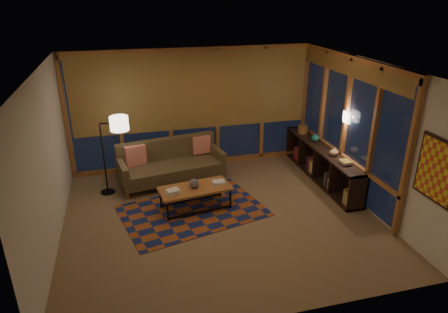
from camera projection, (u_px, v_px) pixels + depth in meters
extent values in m
cube|color=olive|center=(221.00, 217.00, 7.25)|extent=(5.50, 5.00, 0.01)
cube|color=white|center=(220.00, 67.00, 6.20)|extent=(5.50, 5.00, 0.01)
cube|color=silver|center=(193.00, 108.00, 8.96)|extent=(5.50, 0.01, 2.70)
cube|color=silver|center=(274.00, 227.00, 4.50)|extent=(5.50, 0.01, 2.70)
cube|color=silver|center=(46.00, 165.00, 6.09)|extent=(0.01, 5.00, 2.70)
cube|color=silver|center=(364.00, 134.00, 7.37)|extent=(0.01, 5.00, 2.70)
cube|color=brown|center=(193.00, 211.00, 7.44)|extent=(2.85, 2.23, 0.01)
sphere|color=black|center=(194.00, 183.00, 7.33)|extent=(0.21, 0.21, 0.18)
cylinder|color=olive|center=(303.00, 129.00, 9.26)|extent=(0.26, 0.26, 0.17)
sphere|color=#18726E|center=(315.00, 138.00, 8.74)|extent=(0.18, 0.18, 0.17)
imported|color=tan|center=(334.00, 151.00, 8.00)|extent=(0.18, 0.18, 0.19)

